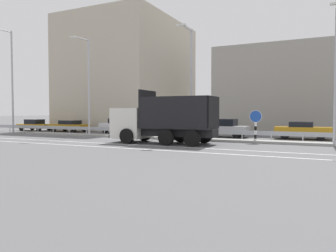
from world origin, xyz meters
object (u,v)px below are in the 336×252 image
street_lamp_1 (88,82)px  parked_car_1 (69,126)px  parked_car_0 (35,125)px  parked_car_5 (302,130)px  parked_car_4 (225,128)px  dump_truck (152,124)px  parked_car_3 (171,127)px  street_lamp_2 (191,78)px  street_lamp_3 (336,70)px  parked_car_2 (120,126)px  street_lamp_0 (11,77)px  median_road_sign (256,125)px

street_lamp_1 → parked_car_1: street_lamp_1 is taller
parked_car_0 → parked_car_5: (28.77, 0.57, 0.05)m
street_lamp_1 → parked_car_4: 12.69m
dump_truck → parked_car_3: bearing=14.3°
street_lamp_1 → parked_car_4: bearing=20.9°
street_lamp_2 → dump_truck: bearing=-117.7°
dump_truck → street_lamp_3: 12.33m
street_lamp_2 → parked_car_2: size_ratio=2.03×
dump_truck → street_lamp_2: (1.62, 3.09, 3.44)m
street_lamp_0 → street_lamp_2: (19.59, 0.16, -1.01)m
street_lamp_0 → parked_car_1: bearing=51.7°
street_lamp_1 → street_lamp_3: size_ratio=1.00×
parked_car_0 → street_lamp_0: bearing=15.7°
street_lamp_1 → parked_car_2: bearing=89.7°
median_road_sign → street_lamp_1: 15.08m
dump_truck → street_lamp_1: 9.39m
street_lamp_2 → street_lamp_3: (9.78, 0.06, 0.06)m
dump_truck → median_road_sign: size_ratio=3.25×
street_lamp_1 → street_lamp_3: bearing=0.4°
street_lamp_2 → parked_car_0: 21.96m
median_road_sign → street_lamp_2: 5.98m
street_lamp_0 → street_lamp_1: (9.80, 0.10, -0.95)m
dump_truck → parked_car_1: dump_truck is taller
parked_car_3 → parked_car_4: 5.36m
median_road_sign → parked_car_3: size_ratio=0.56×
parked_car_1 → parked_car_5: size_ratio=1.12×
street_lamp_0 → parked_car_2: size_ratio=2.49×
street_lamp_3 → parked_car_1: size_ratio=1.85×
parked_car_0 → parked_car_5: size_ratio=1.01×
dump_truck → parked_car_0: dump_truck is taller
parked_car_0 → dump_truck: bearing=65.6°
street_lamp_1 → street_lamp_2: street_lamp_1 is taller
parked_car_2 → parked_car_4: parked_car_4 is taller
median_road_sign → street_lamp_0: 24.87m
dump_truck → parked_car_0: (-19.54, 7.33, -0.62)m
street_lamp_3 → parked_car_0: 31.49m
median_road_sign → parked_car_1: size_ratio=0.49×
parked_car_3 → street_lamp_2: bearing=-142.8°
street_lamp_3 → parked_car_2: (-19.55, 4.83, -4.02)m
street_lamp_1 → parked_car_0: (-11.36, 4.30, -4.12)m
parked_car_1 → parked_car_4: size_ratio=1.14×
median_road_sign → parked_car_5: (2.75, 4.72, -0.52)m
parked_car_3 → parked_car_2: bearing=87.2°
street_lamp_1 → parked_car_2: (0.02, 4.95, -4.02)m
dump_truck → median_road_sign: (6.49, 3.17, -0.04)m
street_lamp_2 → parked_car_4: bearing=71.1°
street_lamp_0 → street_lamp_3: (29.37, 0.22, -0.95)m
median_road_sign → street_lamp_3: 6.05m
median_road_sign → parked_car_2: size_ratio=0.55×
parked_car_1 → parked_car_3: size_ratio=1.15×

